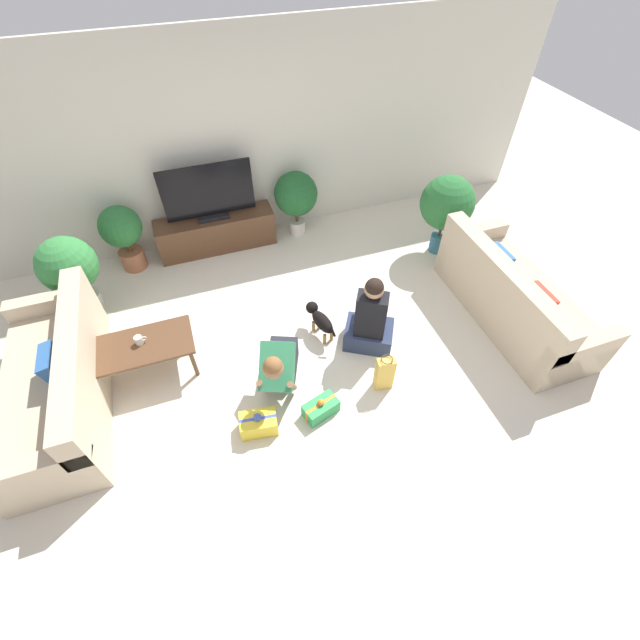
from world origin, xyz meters
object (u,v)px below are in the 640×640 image
Objects in this scene: sofa_left at (60,385)px; coffee_table at (141,348)px; sofa_right at (513,298)px; gift_box_b at (259,423)px; tv_console at (217,232)px; potted_plant_back_left at (122,232)px; dog at (320,319)px; gift_bag_a at (384,373)px; gift_box_a at (321,408)px; tv at (209,195)px; potted_plant_corner_right at (447,204)px; person_sitting at (370,321)px; mug at (139,340)px; potted_plant_corner_left at (69,268)px; potted_plant_back_right at (296,196)px; person_kneeling at (279,365)px.

sofa_left is 0.80m from coffee_table.
sofa_right reaches higher than gift_box_b.
coffee_table is 0.67× the size of tv_console.
potted_plant_back_left reaches higher than gift_box_b.
dog reaches higher than gift_box_b.
tv_console reaches higher than gift_bag_a.
dog is 1.06m from gift_box_a.
sofa_right is 3.90m from tv.
tv is at bearing 159.37° from potted_plant_corner_right.
dog is (2.67, 0.05, -0.08)m from sofa_left.
mug is at bearing 19.66° from person_sitting.
sofa_left is 1.32× the size of tv_console.
potted_plant_corner_right is at bearing 32.11° from gift_box_b.
tv_console is at bearing 60.41° from coffee_table.
potted_plant_corner_left is at bearing -41.93° from dog.
gift_bag_a is at bearing 7.12° from gift_box_a.
sofa_right is at bearing 8.79° from gift_box_b.
potted_plant_back_right is at bearing 66.15° from gift_box_b.
person_sitting is (1.26, -2.30, 0.12)m from tv_console.
potted_plant_corner_left is (-1.71, -0.64, -0.21)m from tv.
gift_box_a is at bearing -34.75° from coffee_table.
person_sitting is at bearing -61.23° from tv.
tv reaches higher than gift_bag_a.
gift_bag_a is (-1.65, -1.81, -0.51)m from potted_plant_corner_right.
sofa_left is at bearing -168.91° from mug.
potted_plant_corner_right is (-0.15, 1.39, 0.43)m from sofa_right.
tv is 3.03m from potted_plant_corner_right.
sofa_left is at bearing -146.61° from potted_plant_back_right.
tv_console is at bearing 159.37° from potted_plant_corner_right.
gift_bag_a is at bearing 74.30° from sofa_left.
gift_bag_a is at bearing 103.18° from sofa_right.
mug is (-4.04, 0.59, 0.18)m from sofa_right.
tv is 1.23× the size of potted_plant_back_right.
person_kneeling reaches higher than coffee_table.
potted_plant_corner_left is at bearing -168.36° from potted_plant_back_right.
tv is 1.42× the size of person_kneeling.
coffee_table is at bearing -16.36° from dog.
sofa_left reaches higher than gift_box_b.
tv_console reaches higher than gift_box_b.
sofa_right is 3.17m from gift_box_b.
tv_console is 2.63m from person_sitting.
potted_plant_back_left is 1.82m from mug.
person_kneeling is at bearing -85.55° from tv.
sofa_right reaches higher than gift_box_a.
coffee_table reaches higher than gift_box_b.
potted_plant_back_right is 2.50× the size of gift_box_b.
person_sitting is (2.34, -0.41, -0.02)m from coffee_table.
potted_plant_back_left is (-1.13, -0.05, 0.31)m from tv_console.
potted_plant_back_left is at bearing 92.37° from mug.
gift_box_a is at bearing -80.97° from tv_console.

